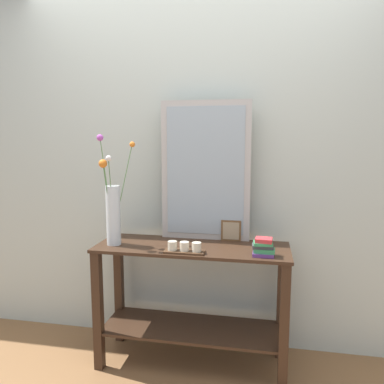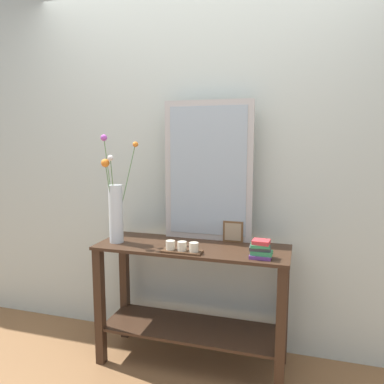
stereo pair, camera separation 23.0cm
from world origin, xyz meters
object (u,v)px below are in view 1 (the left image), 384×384
console_table (192,291)px  candle_tray (184,248)px  book_stack (263,247)px  tall_vase_left (113,210)px  mirror_leaning (205,171)px  picture_frame_small (231,231)px

console_table → candle_tray: size_ratio=5.04×
console_table → book_stack: book_stack is taller
console_table → tall_vase_left: 0.74m
mirror_leaning → tall_vase_left: mirror_leaning is taller
console_table → mirror_leaning: mirror_leaning is taller
candle_tray → book_stack: bearing=3.2°
console_table → tall_vase_left: size_ratio=1.74×
console_table → picture_frame_small: size_ratio=8.80×
candle_tray → book_stack: 0.47m
book_stack → picture_frame_small: bearing=126.4°
picture_frame_small → tall_vase_left: bearing=-163.0°
candle_tray → mirror_leaning: bearing=77.7°
tall_vase_left → candle_tray: 0.54m
console_table → tall_vase_left: bearing=-173.1°
console_table → candle_tray: (-0.02, -0.15, 0.33)m
mirror_leaning → picture_frame_small: (0.18, -0.02, -0.40)m
console_table → book_stack: 0.59m
console_table → candle_tray: candle_tray is taller
mirror_leaning → book_stack: mirror_leaning is taller
tall_vase_left → book_stack: (0.95, -0.06, -0.18)m
tall_vase_left → candle_tray: bearing=-10.5°
console_table → mirror_leaning: bearing=73.1°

